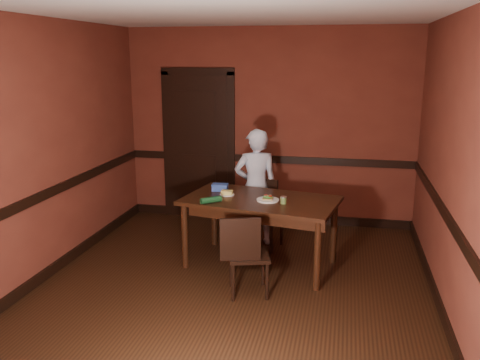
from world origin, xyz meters
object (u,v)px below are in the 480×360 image
at_px(dining_table, 260,232).
at_px(cheese_saucer, 227,193).
at_px(food_tub, 220,187).
at_px(chair_far, 264,215).
at_px(sauce_jar, 283,200).
at_px(person, 256,187).
at_px(sandwich_plate, 268,199).
at_px(chair_near, 249,254).

relative_size(dining_table, cheese_saucer, 10.00).
bearing_deg(dining_table, cheese_saucer, 179.43).
xyz_separation_m(dining_table, food_tub, (-0.52, 0.25, 0.43)).
height_order(chair_far, food_tub, food_tub).
xyz_separation_m(sauce_jar, food_tub, (-0.79, 0.38, -0.00)).
bearing_deg(cheese_saucer, person, 69.14).
relative_size(person, sandwich_plate, 5.96).
height_order(sauce_jar, food_tub, same).
xyz_separation_m(person, food_tub, (-0.35, -0.42, 0.09)).
height_order(dining_table, cheese_saucer, cheese_saucer).
xyz_separation_m(dining_table, person, (-0.17, 0.67, 0.34)).
bearing_deg(dining_table, sandwich_plate, -21.87).
bearing_deg(food_tub, sandwich_plate, -29.67).
xyz_separation_m(chair_near, food_tub, (-0.53, 0.97, 0.40)).
distance_m(chair_near, food_tub, 1.18).
bearing_deg(chair_near, dining_table, -105.86).
height_order(chair_near, person, person).
xyz_separation_m(chair_far, chair_near, (0.05, -1.29, 0.00)).
bearing_deg(chair_far, sandwich_plate, -63.33).
bearing_deg(food_tub, sauce_jar, -29.03).
height_order(sandwich_plate, sauce_jar, sauce_jar).
height_order(person, food_tub, person).
distance_m(chair_far, cheese_saucer, 0.72).
bearing_deg(chair_near, cheese_saucer, -79.51).
distance_m(person, cheese_saucer, 0.63).
height_order(chair_near, cheese_saucer, chair_near).
bearing_deg(person, sauce_jar, 100.17).
distance_m(dining_table, chair_far, 0.57).
height_order(dining_table, sauce_jar, sauce_jar).
xyz_separation_m(person, sandwich_plate, (0.26, -0.72, 0.06)).
bearing_deg(food_tub, chair_near, -64.57).
relative_size(chair_near, person, 0.57).
xyz_separation_m(chair_near, person, (-0.18, 1.39, 0.31)).
height_order(chair_far, cheese_saucer, same).
relative_size(cheese_saucer, food_tub, 0.86).
xyz_separation_m(sandwich_plate, food_tub, (-0.61, 0.30, 0.02)).
bearing_deg(person, cheese_saucer, 50.35).
bearing_deg(sandwich_plate, cheese_saucer, 164.78).
relative_size(chair_near, sandwich_plate, 3.40).
bearing_deg(chair_near, sandwich_plate, -113.43).
height_order(dining_table, chair_near, chair_near).
distance_m(sauce_jar, food_tub, 0.88).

